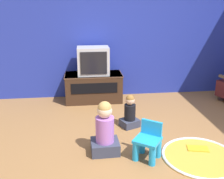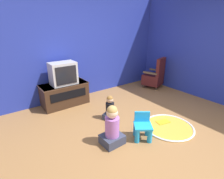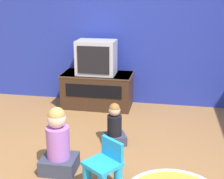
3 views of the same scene
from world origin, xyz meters
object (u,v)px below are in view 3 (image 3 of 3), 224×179
Objects in this scene: child_watching_left at (114,126)px; child_watching_center at (58,144)px; tv_cabinet at (97,89)px; television at (96,58)px; yellow_kid_chair at (104,169)px.

child_watching_left is 0.74× the size of child_watching_center.
tv_cabinet is at bearing 89.39° from child_watching_left.
child_watching_center is (0.05, -1.97, 0.02)m from tv_cabinet.
tv_cabinet is at bearing 90.00° from television.
yellow_kid_chair is 0.66× the size of child_watching_center.
television is at bearing -90.00° from tv_cabinet.
tv_cabinet is 2.38× the size of yellow_kid_chair.
television is at bearing 90.00° from child_watching_center.
child_watching_center is at bearing -88.65° from television.
child_watching_left is at bearing 129.69° from yellow_kid_chair.
tv_cabinet is 1.57× the size of child_watching_center.
child_watching_center is (-0.53, 0.20, 0.11)m from yellow_kid_chair.
television is 1.13× the size of child_watching_left.
tv_cabinet is 2.11× the size of child_watching_left.
child_watching_left is at bearing -67.08° from television.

